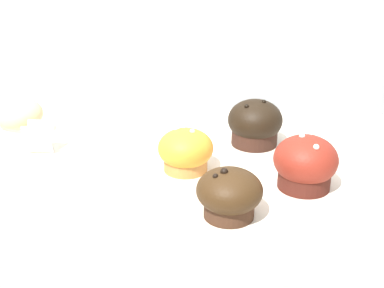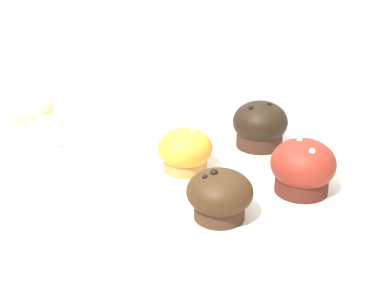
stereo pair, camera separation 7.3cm
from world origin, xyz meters
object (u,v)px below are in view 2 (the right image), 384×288
at_px(muffin_back_left, 260,126).
at_px(muffin_front_right, 303,168).
at_px(muffin_back_right, 30,112).
at_px(muffin_front_left, 220,195).
at_px(muffin_front_center, 185,151).

height_order(muffin_back_left, muffin_front_right, same).
bearing_deg(muffin_back_right, muffin_front_left, -32.06).
relative_size(muffin_front_center, muffin_back_left, 0.92).
bearing_deg(muffin_front_left, muffin_back_right, 147.94).
xyz_separation_m(muffin_front_center, muffin_front_left, (0.08, -0.15, 0.00)).
height_order(muffin_back_right, muffin_front_right, muffin_front_right).
relative_size(muffin_back_right, muffin_front_left, 0.99).
relative_size(muffin_back_left, muffin_front_left, 1.07).
xyz_separation_m(muffin_front_center, muffin_back_left, (0.12, 0.13, 0.01)).
distance_m(muffin_front_center, muffin_front_left, 0.17).
xyz_separation_m(muffin_back_left, muffin_back_right, (-0.48, -0.01, -0.00)).
height_order(muffin_front_center, muffin_back_left, muffin_back_left).
relative_size(muffin_front_left, muffin_front_right, 0.94).
height_order(muffin_back_left, muffin_front_left, muffin_back_left).
height_order(muffin_front_center, muffin_front_right, muffin_front_right).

